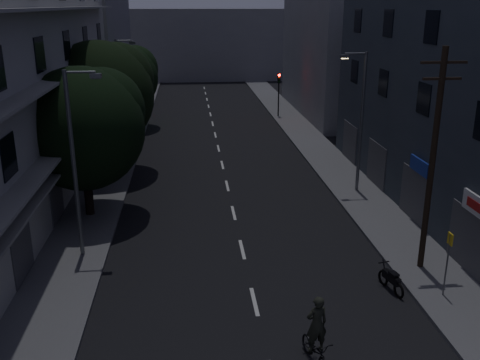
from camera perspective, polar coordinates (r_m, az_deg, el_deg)
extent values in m
plane|color=black|center=(37.55, -1.95, 1.84)|extent=(160.00, 160.00, 0.00)
cube|color=#565659|center=(37.82, -13.37, 1.58)|extent=(3.00, 90.00, 0.15)
cube|color=#565659|center=(38.71, 9.20, 2.23)|extent=(3.00, 90.00, 0.15)
cube|color=beige|center=(20.54, 1.55, -12.82)|extent=(0.15, 2.00, 0.01)
cube|color=beige|center=(24.48, 0.23, -7.41)|extent=(0.15, 2.00, 0.01)
cube|color=beige|center=(28.58, -0.69, -3.52)|extent=(0.15, 2.00, 0.01)
cube|color=beige|center=(32.79, -1.37, -0.61)|extent=(0.15, 2.00, 0.01)
cube|color=beige|center=(37.07, -1.90, 1.63)|extent=(0.15, 2.00, 0.01)
cube|color=beige|center=(41.39, -2.32, 3.40)|extent=(0.15, 2.00, 0.01)
cube|color=beige|center=(45.75, -2.66, 4.84)|extent=(0.15, 2.00, 0.01)
cube|color=beige|center=(50.13, -2.94, 6.02)|extent=(0.15, 2.00, 0.01)
cube|color=beige|center=(54.54, -3.17, 7.02)|extent=(0.15, 2.00, 0.01)
cube|color=beige|center=(58.95, -3.38, 7.86)|extent=(0.15, 2.00, 0.01)
cube|color=beige|center=(63.38, -3.55, 8.59)|extent=(0.15, 2.00, 0.01)
cube|color=beige|center=(67.82, -3.70, 9.22)|extent=(0.15, 2.00, 0.01)
cube|color=beige|center=(72.27, -3.84, 9.78)|extent=(0.15, 2.00, 0.01)
cube|color=black|center=(22.74, -22.44, -5.45)|extent=(0.06, 1.60, 1.60)
cube|color=black|center=(28.15, -19.14, -0.59)|extent=(0.06, 1.60, 1.60)
cube|color=black|center=(33.76, -16.93, 2.68)|extent=(0.06, 1.60, 1.60)
cube|color=black|center=(39.49, -15.35, 5.01)|extent=(0.06, 1.60, 1.60)
cube|color=black|center=(45.28, -14.16, 6.75)|extent=(0.06, 1.60, 1.60)
cube|color=black|center=(21.73, -23.45, 2.32)|extent=(0.06, 1.60, 1.60)
cube|color=black|center=(27.34, -19.84, 5.77)|extent=(0.06, 1.60, 1.60)
cube|color=black|center=(33.09, -17.44, 8.02)|extent=(0.06, 1.60, 1.60)
cube|color=black|center=(38.92, -15.74, 9.60)|extent=(0.06, 1.60, 1.60)
cube|color=black|center=(44.79, -14.48, 10.76)|extent=(0.06, 1.60, 1.60)
cube|color=black|center=(26.89, -20.58, 12.43)|extent=(0.06, 1.60, 1.60)
cube|color=black|center=(32.72, -17.98, 13.53)|extent=(0.06, 1.60, 1.60)
cube|color=black|center=(38.60, -16.16, 14.29)|extent=(0.06, 1.60, 1.60)
cube|color=black|center=(44.51, -14.81, 14.84)|extent=(0.06, 1.60, 1.60)
cube|color=gray|center=(30.34, -17.42, 4.84)|extent=(1.00, 32.40, 0.12)
cube|color=gray|center=(29.81, -18.00, 10.82)|extent=(1.00, 32.40, 0.12)
cube|color=gray|center=(29.61, -18.63, 16.96)|extent=(1.00, 32.40, 0.12)
cube|color=gray|center=(30.57, -17.44, 3.19)|extent=(0.80, 32.40, 0.12)
cube|color=#424247|center=(22.97, -22.24, -6.83)|extent=(0.06, 2.40, 2.40)
cube|color=#424247|center=(28.34, -19.00, -1.74)|extent=(0.06, 2.40, 2.40)
cube|color=#424247|center=(33.92, -16.82, 1.71)|extent=(0.06, 2.40, 2.40)
cube|color=#424247|center=(39.62, -15.26, 4.17)|extent=(0.06, 2.40, 2.40)
cube|color=#424247|center=(45.40, -14.09, 6.01)|extent=(0.06, 2.40, 2.40)
cube|color=#2E353E|center=(29.19, 23.90, 6.62)|extent=(6.00, 28.00, 11.00)
cube|color=black|center=(27.25, 19.01, 8.18)|extent=(0.06, 1.40, 1.50)
cube|color=black|center=(32.28, 15.04, 9.98)|extent=(0.06, 1.40, 1.50)
cube|color=black|center=(37.44, 12.12, 11.25)|extent=(0.06, 1.40, 1.50)
cube|color=black|center=(26.93, 19.76, 15.09)|extent=(0.06, 1.40, 1.50)
cube|color=black|center=(32.01, 15.54, 15.82)|extent=(0.06, 1.40, 1.50)
cube|color=black|center=(37.20, 12.47, 16.30)|extent=(0.06, 1.40, 1.50)
cube|color=#424247|center=(23.88, 23.11, -5.99)|extent=(0.06, 3.00, 2.60)
cube|color=#424247|center=(28.44, 17.99, -1.56)|extent=(0.06, 3.00, 2.60)
cube|color=#424247|center=(33.29, 14.34, 1.62)|extent=(0.06, 3.00, 2.60)
cube|color=#424247|center=(38.31, 11.62, 3.97)|extent=(0.06, 3.00, 2.60)
cube|color=silver|center=(22.83, 24.06, -2.59)|extent=(0.12, 2.20, 0.80)
cube|color=#B21414|center=(22.79, 23.88, -2.61)|extent=(0.02, 1.40, 0.36)
cube|color=navy|center=(27.47, 18.60, 1.42)|extent=(0.12, 2.00, 0.70)
cube|color=slate|center=(59.80, -15.55, 15.12)|extent=(6.00, 20.00, 16.00)
cube|color=slate|center=(54.99, 9.69, 13.72)|extent=(6.00, 20.00, 13.00)
cube|color=slate|center=(81.17, -4.15, 14.25)|extent=(24.00, 8.00, 10.00)
cylinder|color=black|center=(28.49, -16.02, 0.40)|extent=(0.44, 0.44, 4.13)
sphere|color=black|center=(27.86, -16.46, 5.26)|extent=(6.20, 6.20, 6.20)
sphere|color=black|center=(28.30, -14.46, 7.23)|extent=(4.34, 4.34, 4.34)
sphere|color=black|center=(27.33, -18.38, 5.83)|extent=(4.03, 4.03, 4.03)
cylinder|color=black|center=(35.56, -14.42, 4.36)|extent=(0.44, 0.44, 4.54)
sphere|color=black|center=(35.03, -14.77, 8.69)|extent=(6.83, 6.83, 6.83)
sphere|color=black|center=(35.60, -13.02, 10.36)|extent=(4.78, 4.78, 4.78)
sphere|color=black|center=(34.44, -16.43, 9.26)|extent=(4.44, 4.44, 4.44)
cylinder|color=black|center=(48.89, -12.04, 7.84)|extent=(0.44, 0.44, 3.91)
sphere|color=black|center=(48.54, -12.23, 10.57)|extent=(5.84, 5.84, 5.84)
sphere|color=black|center=(49.08, -11.16, 11.58)|extent=(4.09, 4.09, 4.09)
sphere|color=black|center=(48.00, -13.22, 10.94)|extent=(3.80, 3.80, 3.80)
cylinder|color=black|center=(52.74, 4.12, 8.54)|extent=(0.12, 0.12, 3.20)
cube|color=black|center=(52.44, 4.17, 10.75)|extent=(0.28, 0.22, 0.90)
sphere|color=#FF0C05|center=(52.25, 4.21, 11.09)|extent=(0.22, 0.22, 0.22)
sphere|color=#3F330C|center=(52.29, 4.20, 10.76)|extent=(0.22, 0.22, 0.22)
sphere|color=black|center=(52.33, 4.20, 10.43)|extent=(0.22, 0.22, 0.22)
cylinder|color=black|center=(52.33, -10.23, 8.22)|extent=(0.12, 0.12, 3.20)
cube|color=black|center=(52.02, -10.35, 10.45)|extent=(0.28, 0.22, 0.90)
sphere|color=black|center=(51.83, -10.39, 10.78)|extent=(0.22, 0.22, 0.22)
sphere|color=#3F330C|center=(51.87, -10.37, 10.46)|extent=(0.22, 0.22, 0.22)
sphere|color=#0CFF26|center=(51.91, -10.35, 10.13)|extent=(0.22, 0.22, 0.22)
cylinder|color=slate|center=(23.34, -17.29, 1.35)|extent=(0.18, 0.18, 8.00)
cylinder|color=slate|center=(22.46, -16.71, 10.97)|extent=(1.20, 0.10, 0.10)
cube|color=slate|center=(22.37, -15.14, 10.69)|extent=(0.45, 0.25, 0.18)
cube|color=#4C4C4C|center=(22.38, -15.12, 10.44)|extent=(0.35, 0.18, 0.04)
cylinder|color=#5C5E64|center=(31.31, 12.81, 5.90)|extent=(0.18, 0.18, 8.00)
cylinder|color=#5C5E64|center=(30.56, 12.23, 13.06)|extent=(1.20, 0.10, 0.10)
cube|color=#5C5E64|center=(30.39, 11.11, 12.82)|extent=(0.45, 0.25, 0.18)
cube|color=#FFD88C|center=(30.40, 11.10, 12.63)|extent=(0.35, 0.18, 0.04)
cylinder|color=#525559|center=(42.06, -12.74, 8.98)|extent=(0.18, 0.18, 8.00)
cylinder|color=#525559|center=(41.57, -12.28, 14.33)|extent=(1.20, 0.10, 0.10)
cube|color=#525559|center=(41.51, -11.42, 14.17)|extent=(0.45, 0.25, 0.18)
cube|color=#4C4C4C|center=(41.52, -11.41, 14.03)|extent=(0.35, 0.18, 0.04)
cylinder|color=black|center=(22.36, 19.81, 1.70)|extent=(0.24, 0.24, 9.00)
cube|color=black|center=(21.65, 20.93, 11.64)|extent=(1.80, 0.10, 0.10)
cube|color=black|center=(21.71, 20.75, 10.07)|extent=(1.50, 0.10, 0.10)
cylinder|color=#595B60|center=(21.50, 21.19, -8.43)|extent=(0.06, 0.06, 2.50)
cube|color=yellow|center=(21.07, 21.52, -5.87)|extent=(0.05, 0.35, 0.45)
torus|color=black|center=(21.56, 16.57, -11.25)|extent=(0.23, 0.63, 0.63)
torus|color=black|center=(22.31, 15.02, -10.03)|extent=(0.23, 0.63, 0.63)
cube|color=black|center=(21.80, 15.84, -9.98)|extent=(0.43, 1.00, 0.31)
cube|color=black|center=(21.60, 16.09, -9.59)|extent=(0.35, 0.45, 0.09)
cylinder|color=black|center=(22.10, 15.16, -9.17)|extent=(0.14, 0.39, 0.75)
cube|color=black|center=(22.05, 15.10, -8.46)|extent=(0.48, 0.14, 0.04)
imported|color=black|center=(17.38, 8.04, -17.54)|extent=(1.00, 1.95, 0.98)
imported|color=black|center=(16.86, 8.18, -14.97)|extent=(0.76, 0.58, 1.87)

